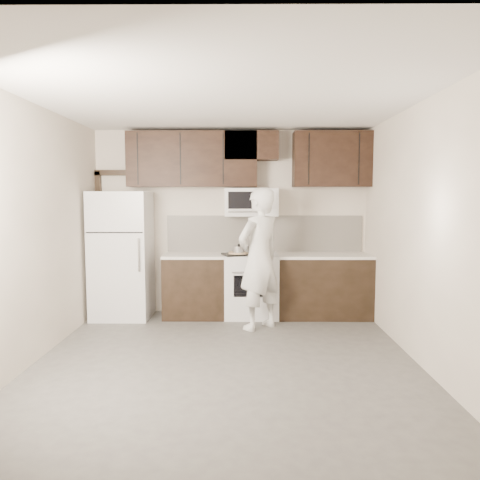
{
  "coord_description": "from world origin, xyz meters",
  "views": [
    {
      "loc": [
        0.18,
        -4.71,
        1.73
      ],
      "look_at": [
        0.14,
        0.9,
        1.21
      ],
      "focal_mm": 35.0,
      "sensor_mm": 36.0,
      "label": 1
    }
  ],
  "objects_px": {
    "microwave": "(251,202)",
    "refrigerator": "(122,255)",
    "person": "(259,259)",
    "stove": "(251,285)"
  },
  "relations": [
    {
      "from": "microwave",
      "to": "refrigerator",
      "type": "xyz_separation_m",
      "value": [
        -1.85,
        -0.17,
        -0.75
      ]
    },
    {
      "from": "refrigerator",
      "to": "person",
      "type": "relative_size",
      "value": 0.97
    },
    {
      "from": "stove",
      "to": "refrigerator",
      "type": "height_order",
      "value": "refrigerator"
    },
    {
      "from": "microwave",
      "to": "refrigerator",
      "type": "relative_size",
      "value": 0.42
    },
    {
      "from": "stove",
      "to": "person",
      "type": "xyz_separation_m",
      "value": [
        0.09,
        -0.62,
        0.46
      ]
    },
    {
      "from": "refrigerator",
      "to": "stove",
      "type": "bearing_deg",
      "value": 1.51
    },
    {
      "from": "microwave",
      "to": "person",
      "type": "xyz_separation_m",
      "value": [
        0.09,
        -0.74,
        -0.73
      ]
    },
    {
      "from": "stove",
      "to": "person",
      "type": "distance_m",
      "value": 0.78
    },
    {
      "from": "microwave",
      "to": "refrigerator",
      "type": "bearing_deg",
      "value": -174.85
    },
    {
      "from": "refrigerator",
      "to": "person",
      "type": "bearing_deg",
      "value": -16.42
    }
  ]
}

